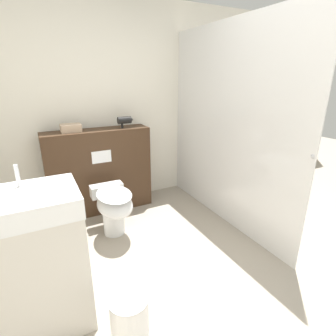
{
  "coord_description": "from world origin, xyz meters",
  "views": [
    {
      "loc": [
        -1.2,
        -1.06,
        1.6
      ],
      "look_at": [
        0.03,
        1.32,
        0.66
      ],
      "focal_mm": 28.0,
      "sensor_mm": 36.0,
      "label": 1
    }
  ],
  "objects": [
    {
      "name": "wall_back",
      "position": [
        0.0,
        2.22,
        1.25
      ],
      "size": [
        8.0,
        0.06,
        2.5
      ],
      "color": "silver",
      "rests_on": "ground_plane"
    },
    {
      "name": "ground_plane",
      "position": [
        0.0,
        0.0,
        0.0
      ],
      "size": [
        12.0,
        12.0,
        0.0
      ],
      "primitive_type": "plane",
      "color": "#9E9384"
    },
    {
      "name": "hair_drier",
      "position": [
        -0.21,
        1.95,
        1.11
      ],
      "size": [
        0.19,
        0.08,
        0.13
      ],
      "color": "black",
      "rests_on": "partition_panel"
    },
    {
      "name": "shower_glass",
      "position": [
        0.65,
        1.14,
        1.07
      ],
      "size": [
        0.04,
        2.11,
        2.14
      ],
      "color": "silver",
      "rests_on": "ground_plane"
    },
    {
      "name": "folded_towel",
      "position": [
        -0.83,
        1.99,
        1.06
      ],
      "size": [
        0.21,
        0.16,
        0.09
      ],
      "color": "tan",
      "rests_on": "partition_panel"
    },
    {
      "name": "partition_panel",
      "position": [
        -0.56,
        1.99,
        0.51
      ],
      "size": [
        1.22,
        0.32,
        1.02
      ],
      "color": "#3D2819",
      "rests_on": "ground_plane"
    },
    {
      "name": "sink_vanity",
      "position": [
        -1.33,
        0.53,
        0.49
      ],
      "size": [
        0.63,
        0.47,
        1.11
      ],
      "color": "beige",
      "rests_on": "ground_plane"
    },
    {
      "name": "toilet",
      "position": [
        -0.58,
        1.35,
        0.33
      ],
      "size": [
        0.35,
        0.61,
        0.5
      ],
      "color": "white",
      "rests_on": "ground_plane"
    },
    {
      "name": "waste_bin",
      "position": [
        -0.85,
        0.14,
        0.16
      ],
      "size": [
        0.25,
        0.25,
        0.33
      ],
      "color": "silver",
      "rests_on": "ground_plane"
    }
  ]
}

